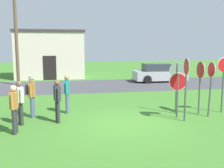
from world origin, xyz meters
TOP-DOWN VIEW (x-y plane):
  - ground_plane at (0.00, 0.00)m, footprint 80.00×80.00m
  - street_asphalt at (0.00, 9.99)m, footprint 60.00×6.40m
  - building_background at (-3.30, 16.16)m, footprint 6.25×4.59m
  - utility_pole at (-5.54, 11.22)m, footprint 1.80×0.24m
  - parked_car_on_street at (5.66, 11.19)m, footprint 4.33×2.08m
  - stop_sign_center_cluster at (3.61, 0.88)m, footprint 0.08×0.76m
  - stop_sign_far_back at (3.82, 0.37)m, footprint 0.16×0.66m
  - stop_sign_leaning_right at (2.40, 0.47)m, footprint 0.75×0.09m
  - stop_sign_leaning_left at (4.76, 0.92)m, footprint 0.67×0.08m
  - stop_sign_nearest at (2.48, -0.07)m, footprint 0.13×0.67m
  - stop_sign_low_front at (2.63, 1.12)m, footprint 0.45×0.63m
  - person_holding_notes at (-3.57, 1.68)m, footprint 0.41×0.57m
  - person_in_dark_shirt at (-3.89, 0.65)m, footprint 0.33×0.54m
  - person_with_sunhat at (-2.10, 2.13)m, footprint 0.25×0.57m
  - person_on_left at (-3.93, -0.40)m, footprint 0.25×0.57m
  - person_in_teal at (-2.50, 0.69)m, footprint 0.29×0.56m

SIDE VIEW (x-z plane):
  - ground_plane at x=0.00m, z-range 0.00..0.00m
  - street_asphalt at x=0.00m, z-range 0.00..0.01m
  - parked_car_on_street at x=5.66m, z-range -0.07..1.44m
  - person_in_dark_shirt at x=-3.89m, z-range 0.11..1.80m
  - person_with_sunhat at x=-2.10m, z-range 0.11..1.80m
  - person_on_left at x=-3.93m, z-range 0.11..1.80m
  - person_in_teal at x=-2.50m, z-range 0.11..1.80m
  - person_holding_notes at x=-3.57m, z-range 0.14..1.88m
  - stop_sign_leaning_right at x=2.40m, z-range 0.34..2.24m
  - stop_sign_far_back at x=3.82m, z-range 0.40..2.73m
  - stop_sign_low_front at x=2.63m, z-range 0.42..2.71m
  - stop_sign_center_cluster at x=3.61m, z-range 0.43..2.76m
  - stop_sign_leaning_left at x=4.76m, z-range 0.43..2.92m
  - stop_sign_nearest at x=2.48m, z-range 0.44..2.96m
  - building_background at x=-3.30m, z-range 0.01..4.36m
  - utility_pole at x=-5.54m, z-range 0.18..7.25m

